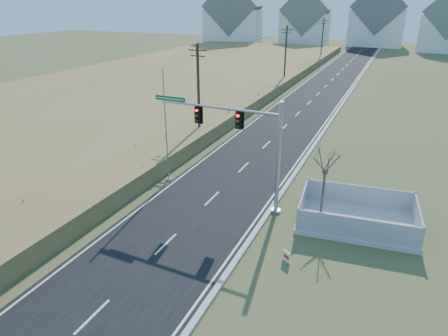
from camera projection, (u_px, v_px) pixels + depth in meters
ground at (183, 228)px, 23.80m from camera, size 260.00×260.00×0.00m
road at (330, 82)px, 66.01m from camera, size 8.00×180.00×0.06m
curb at (356, 84)px, 64.46m from camera, size 0.30×180.00×0.18m
reed_marsh at (173, 78)px, 66.18m from camera, size 38.00×110.00×1.30m
utility_pole_near at (198, 92)px, 37.05m from camera, size 1.80×0.26×9.00m
utility_pole_mid at (285, 54)px, 62.38m from camera, size 1.80×0.26×9.00m
utility_pole_far at (322, 39)px, 87.71m from camera, size 1.80×0.26×9.00m
condo_nw at (233, 18)px, 119.27m from camera, size 17.69×13.38×19.05m
condo_nnw at (305, 20)px, 118.95m from camera, size 14.93×11.17×17.03m
condo_n at (378, 19)px, 114.69m from camera, size 15.27×10.20×18.54m
traffic_signal_mast at (250, 143)px, 24.57m from camera, size 9.04×0.77×7.19m
fence_enclosure at (356, 219)px, 24.08m from camera, size 7.28×5.32×1.58m
open_sign at (287, 257)px, 20.54m from camera, size 0.46×0.32×0.63m
flagpole at (166, 139)px, 28.77m from camera, size 0.37×0.37×8.26m
bare_tree at (326, 161)px, 23.34m from camera, size 1.80×1.80×4.78m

